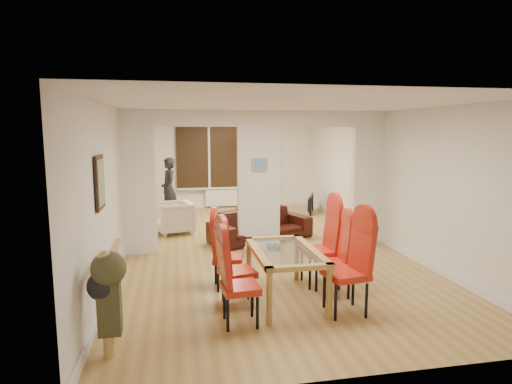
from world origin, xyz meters
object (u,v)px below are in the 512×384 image
object	(u,v)px
armchair	(174,217)
bottle	(254,204)
dining_table	(285,275)
dining_chair_ra	(346,267)
dining_chair_la	(240,281)
dining_chair_rc	(319,245)
dining_chair_lc	(228,253)
dining_chair_rb	(333,258)
television	(308,204)
person	(169,189)
coffee_table	(258,214)
sofa	(261,225)
bowl	(253,208)
dining_chair_lb	(237,266)

from	to	relation	value
armchair	bottle	world-z (taller)	armchair
dining_table	dining_chair_ra	bearing A→B (deg)	-40.90
dining_chair_la	dining_chair_rc	distance (m)	1.71
dining_chair_lc	dining_chair_rb	world-z (taller)	dining_chair_rb
dining_chair_lc	television	world-z (taller)	dining_chair_lc
person	coffee_table	distance (m)	2.33
sofa	armchair	bearing A→B (deg)	129.47
dining_chair_lc	dining_chair_ra	distance (m)	1.72
coffee_table	bowl	bearing A→B (deg)	-178.25
person	bottle	distance (m)	2.18
dining_chair_rc	armchair	world-z (taller)	dining_chair_rc
dining_chair_rc	television	bearing A→B (deg)	69.88
dining_chair_lc	sofa	size ratio (longest dim) A/B	0.48
dining_table	bowl	distance (m)	5.31
sofa	bowl	distance (m)	2.16
dining_chair_lc	bowl	size ratio (longest dim) A/B	4.72
armchair	television	xyz separation A→B (m)	(3.59, 1.65, -0.10)
dining_chair_ra	dining_chair_rb	bearing A→B (deg)	75.58
dining_table	sofa	world-z (taller)	dining_table
dining_chair_la	armchair	xyz separation A→B (m)	(-0.74, 4.68, -0.17)
dining_chair_ra	dining_chair_rc	distance (m)	1.01
dining_chair_la	dining_chair_rc	world-z (taller)	dining_chair_rc
television	person	bearing A→B (deg)	115.23
dining_chair_la	dining_chair_lb	world-z (taller)	dining_chair_la
dining_chair_lc	dining_chair_rc	distance (m)	1.32
dining_table	sofa	size ratio (longest dim) A/B	0.70
dining_chair_rc	dining_chair_la	bearing A→B (deg)	-144.78
dining_table	bottle	size ratio (longest dim) A/B	5.81
bottle	dining_chair_rb	bearing A→B (deg)	-89.02
dining_chair_la	sofa	distance (m)	3.88
dining_chair_lb	dining_chair_rb	xyz separation A→B (m)	(1.32, 0.09, 0.00)
dining_chair_la	dining_chair_rc	bearing A→B (deg)	35.03
dining_chair_rc	coffee_table	bearing A→B (deg)	85.55
dining_table	person	world-z (taller)	person
bowl	bottle	bearing A→B (deg)	53.20
armchair	bottle	bearing A→B (deg)	107.87
dining_chair_la	coffee_table	distance (m)	6.06
television	bottle	bearing A→B (deg)	126.61
dining_chair_lb	person	xyz separation A→B (m)	(-0.90, 5.59, 0.27)
dining_table	dining_chair_lc	distance (m)	0.92
dining_chair_ra	television	distance (m)	6.47
dining_chair_rc	coffee_table	distance (m)	4.84
armchair	television	size ratio (longest dim) A/B	0.88
dining_chair_ra	dining_chair_lb	bearing A→B (deg)	150.41
dining_chair_lc	dining_chair_rb	bearing A→B (deg)	-10.02
television	armchair	bearing A→B (deg)	136.71
dining_chair_ra	sofa	world-z (taller)	dining_chair_ra
dining_chair_lb	armchair	xyz separation A→B (m)	(-0.79, 4.14, -0.17)
dining_chair_rb	dining_chair_rc	size ratio (longest dim) A/B	0.89
sofa	person	xyz separation A→B (m)	(-1.86, 2.39, 0.48)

